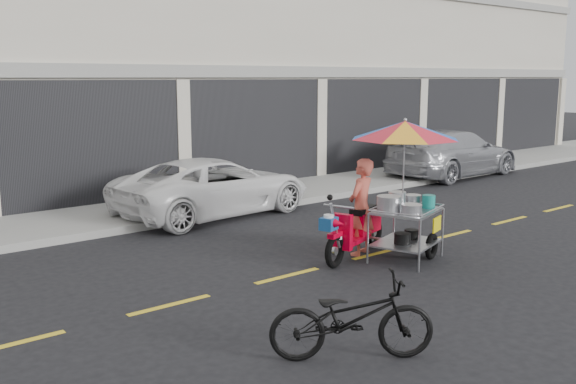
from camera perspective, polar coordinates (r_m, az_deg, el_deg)
ground at (r=11.09m, az=8.03°, el=-5.42°), size 90.00×90.00×0.00m
sidewalk at (r=15.24m, az=-7.28°, el=-0.81°), size 45.00×3.00×0.15m
shophouse_block at (r=20.81m, az=-8.41°, el=13.60°), size 36.00×8.11×10.40m
centerline at (r=11.09m, az=8.03°, el=-5.40°), size 42.00×0.10×0.01m
white_pickup at (r=13.97m, az=-6.57°, el=0.49°), size 4.66×2.48×1.25m
silver_pickup at (r=19.90m, az=14.42°, el=3.37°), size 4.97×2.21×1.42m
near_bicycle at (r=6.92m, az=5.69°, el=-11.07°), size 1.79×1.50×0.92m
food_vendor_rig at (r=10.57m, az=8.95°, el=1.87°), size 2.70×2.25×2.33m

